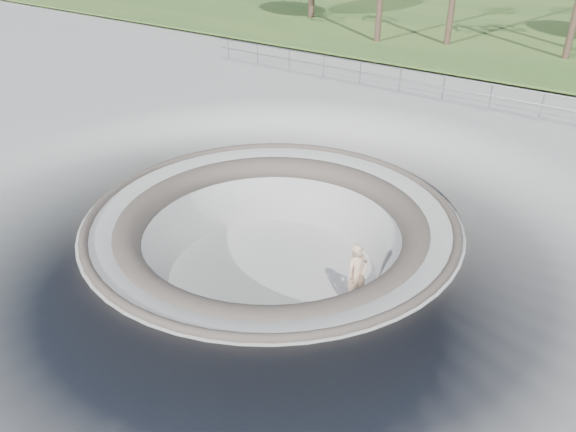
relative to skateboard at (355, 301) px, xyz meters
name	(u,v)px	position (x,y,z in m)	size (l,w,h in m)	color
ground	(272,215)	(-2.70, -0.11, 1.83)	(180.00, 180.00, 0.00)	#9D9C98
skate_bowl	(273,270)	(-2.70, -0.11, 0.00)	(14.00, 14.00, 4.10)	#9D9C98
grass_strip	(564,20)	(-2.70, 33.89, 2.05)	(180.00, 36.00, 0.12)	#2F5522
safety_railing	(443,88)	(-2.70, 11.89, 2.52)	(25.00, 0.06, 1.03)	gray
skateboard	(355,301)	(0.00, 0.00, 0.00)	(0.88, 0.48, 0.09)	olive
skater	(357,274)	(0.00, 0.00, 0.90)	(0.64, 0.42, 1.77)	#D8AD8B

